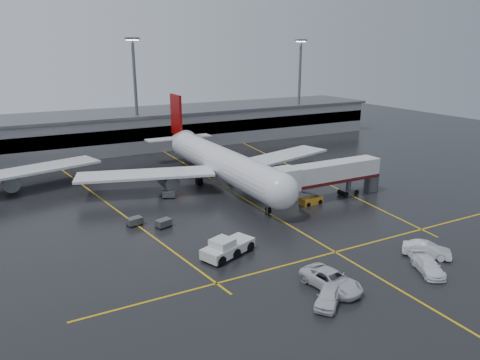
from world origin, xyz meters
TOP-DOWN VIEW (x-y plane):
  - ground at (0.00, 0.00)m, footprint 220.00×220.00m
  - apron_line_centre at (0.00, 0.00)m, footprint 0.25×90.00m
  - apron_line_stop at (0.00, -22.00)m, footprint 60.00×0.25m
  - apron_line_left at (-20.00, 10.00)m, footprint 9.99×69.35m
  - apron_line_right at (18.00, 10.00)m, footprint 7.57×69.64m
  - terminal at (0.00, 47.93)m, footprint 122.00×19.00m
  - light_mast_mid at (-5.00, 42.00)m, footprint 3.00×1.20m
  - light_mast_right at (40.00, 42.00)m, footprint 3.00×1.20m
  - main_airliner at (0.00, 9.70)m, footprint 48.80×45.60m
  - jet_bridge at (11.87, -6.00)m, footprint 19.90×3.40m
  - pushback_tractor at (-11.66, -16.74)m, footprint 7.25×4.96m
  - belt_loader at (7.94, -6.75)m, footprint 3.69×1.94m
  - service_van_a at (-5.82, -28.31)m, footprint 4.10×7.08m
  - service_van_b at (5.47, -30.57)m, footprint 4.22×5.68m
  - service_van_c at (8.44, -27.91)m, footprint 4.84×5.22m
  - service_van_d at (-7.87, -30.42)m, footprint 5.05×4.63m
  - baggage_cart_a at (-15.27, -4.99)m, footprint 2.31×1.87m
  - baggage_cart_b at (-18.52, -2.51)m, footprint 2.23×1.70m
  - baggage_cart_c at (-10.45, 6.47)m, footprint 2.34×1.94m

SIDE VIEW (x-z plane):
  - ground at x=0.00m, z-range 0.00..0.00m
  - apron_line_centre at x=0.00m, z-range 0.00..0.02m
  - apron_line_stop at x=0.00m, z-range 0.00..0.02m
  - apron_line_left at x=-20.00m, z-range 0.00..0.02m
  - apron_line_right at x=18.00m, z-range 0.00..0.02m
  - belt_loader at x=7.94m, z-range -0.57..1.69m
  - baggage_cart_a at x=-15.27m, z-range 0.07..1.19m
  - baggage_cart_b at x=-18.52m, z-range 0.07..1.19m
  - baggage_cart_c at x=-10.45m, z-range 0.07..1.19m
  - service_van_b at x=5.47m, z-range 0.00..1.53m
  - service_van_d at x=-7.87m, z-range 0.00..1.67m
  - service_van_c at x=8.44m, z-range 0.00..1.74m
  - service_van_a at x=-5.82m, z-range 0.00..1.86m
  - pushback_tractor at x=-11.66m, z-range -0.25..2.16m
  - jet_bridge at x=11.87m, z-range 0.91..6.96m
  - main_airliner at x=0.00m, z-range -2.84..11.26m
  - terminal at x=0.00m, z-range 0.02..8.62m
  - light_mast_mid at x=-5.00m, z-range 1.75..27.20m
  - light_mast_right at x=40.00m, z-range 1.75..27.20m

